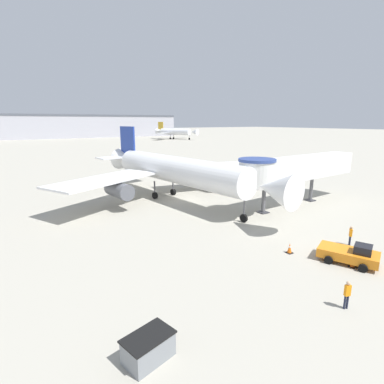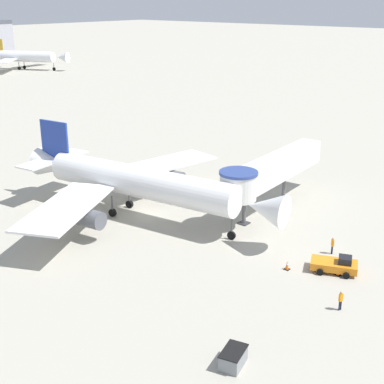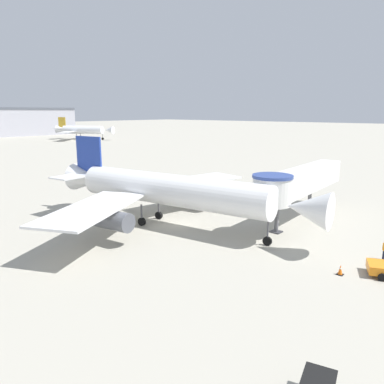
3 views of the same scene
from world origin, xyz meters
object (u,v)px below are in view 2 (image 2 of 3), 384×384
object	(u,v)px
pushback_tug_orange	(335,265)
main_airplane	(135,182)
ground_crew_marshaller	(333,244)
traffic_cone_near_nose	(287,265)
service_container_gray	(233,358)
traffic_cone_apron_front	(338,271)
jet_bridge	(268,171)
background_jet_gold_tail	(25,56)
ground_crew_wing_walker	(341,299)

from	to	relation	value
pushback_tug_orange	main_airplane	bearing A→B (deg)	72.25
main_airplane	ground_crew_marshaller	size ratio (longest dim) A/B	19.10
ground_crew_marshaller	traffic_cone_near_nose	bearing A→B (deg)	-59.33
service_container_gray	traffic_cone_apron_front	xyz separation A→B (m)	(16.22, 0.09, -0.22)
main_airplane	pushback_tug_orange	distance (m)	23.69
jet_bridge	service_container_gray	distance (m)	29.15
pushback_tug_orange	ground_crew_marshaller	world-z (taller)	ground_crew_marshaller
jet_bridge	traffic_cone_near_nose	xyz separation A→B (m)	(-11.29, -9.34, -4.32)
traffic_cone_apron_front	ground_crew_marshaller	xyz separation A→B (m)	(3.58, 2.36, 0.60)
ground_crew_marshaller	background_jet_gold_tail	xyz separation A→B (m)	(62.70, 144.19, 3.42)
pushback_tug_orange	ground_crew_wing_walker	world-z (taller)	ground_crew_wing_walker
traffic_cone_apron_front	background_jet_gold_tail	world-z (taller)	background_jet_gold_tail
main_airplane	ground_crew_marshaller	distance (m)	22.40
traffic_cone_apron_front	traffic_cone_near_nose	bearing A→B (deg)	116.20
jet_bridge	traffic_cone_apron_front	world-z (taller)	jet_bridge
main_airplane	service_container_gray	distance (m)	28.18
ground_crew_wing_walker	background_jet_gold_tail	world-z (taller)	background_jet_gold_tail
service_container_gray	traffic_cone_apron_front	size ratio (longest dim) A/B	3.08
traffic_cone_near_nose	ground_crew_wing_walker	size ratio (longest dim) A/B	0.49
pushback_tug_orange	service_container_gray	size ratio (longest dim) A/B	1.83
background_jet_gold_tail	jet_bridge	bearing A→B (deg)	-138.02
jet_bridge	ground_crew_wing_walker	bearing A→B (deg)	-135.48
jet_bridge	ground_crew_wing_walker	size ratio (longest dim) A/B	11.76
jet_bridge	pushback_tug_orange	world-z (taller)	jet_bridge
main_airplane	pushback_tug_orange	xyz separation A→B (m)	(2.25, -23.34, -3.37)
ground_crew_marshaller	ground_crew_wing_walker	bearing A→B (deg)	-12.76
jet_bridge	ground_crew_marshaller	world-z (taller)	jet_bridge
jet_bridge	ground_crew_wing_walker	world-z (taller)	jet_bridge
background_jet_gold_tail	main_airplane	bearing A→B (deg)	-143.88
ground_crew_wing_walker	ground_crew_marshaller	bearing A→B (deg)	-131.03
jet_bridge	traffic_cone_near_nose	bearing A→B (deg)	-143.75
main_airplane	service_container_gray	xyz separation A→B (m)	(-14.41, -23.97, -3.45)
service_container_gray	traffic_cone_near_nose	size ratio (longest dim) A/B	3.00
service_container_gray	background_jet_gold_tail	distance (m)	168.30
pushback_tug_orange	traffic_cone_apron_front	world-z (taller)	pushback_tug_orange
jet_bridge	service_container_gray	world-z (taller)	jet_bridge
main_airplane	jet_bridge	size ratio (longest dim) A/B	1.64
ground_crew_marshaller	ground_crew_wing_walker	world-z (taller)	ground_crew_marshaller
jet_bridge	main_airplane	bearing A→B (deg)	133.34
main_airplane	pushback_tug_orange	size ratio (longest dim) A/B	7.15
traffic_cone_near_nose	background_jet_gold_tail	size ratio (longest dim) A/B	0.03
pushback_tug_orange	background_jet_gold_tail	world-z (taller)	background_jet_gold_tail
background_jet_gold_tail	ground_crew_wing_walker	bearing A→B (deg)	-140.45
main_airplane	ground_crew_wing_walker	distance (m)	26.90
traffic_cone_near_nose	ground_crew_marshaller	distance (m)	5.87
service_container_gray	ground_crew_wing_walker	xyz separation A→B (m)	(11.00, -2.54, 0.37)
main_airplane	background_jet_gold_tail	size ratio (longest dim) A/B	1.13
pushback_tug_orange	traffic_cone_apron_front	size ratio (longest dim) A/B	5.64
jet_bridge	background_jet_gold_tail	world-z (taller)	background_jet_gold_tail
pushback_tug_orange	background_jet_gold_tail	size ratio (longest dim) A/B	0.16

